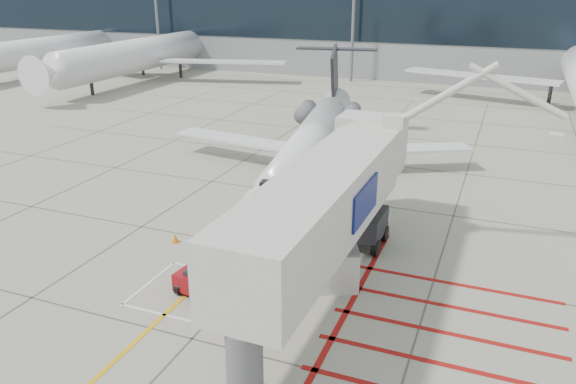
% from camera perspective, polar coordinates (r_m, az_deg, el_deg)
% --- Properties ---
extents(ground_plane, '(260.00, 260.00, 0.00)m').
position_cam_1_polar(ground_plane, '(25.49, -5.07, -9.77)').
color(ground_plane, '#9C9886').
rests_on(ground_plane, ground).
extents(regional_jet, '(27.26, 32.15, 7.54)m').
position_cam_1_polar(regional_jet, '(36.56, 1.76, 6.32)').
color(regional_jet, white).
rests_on(regional_jet, ground_plane).
extents(jet_bridge, '(9.82, 20.13, 7.99)m').
position_cam_1_polar(jet_bridge, '(22.42, 3.33, -2.73)').
color(jet_bridge, silver).
rests_on(jet_bridge, ground_plane).
extents(pushback_tug, '(2.21, 1.52, 1.22)m').
position_cam_1_polar(pushback_tug, '(25.06, -8.91, -8.93)').
color(pushback_tug, maroon).
rests_on(pushback_tug, ground_plane).
extents(baggage_cart, '(1.78, 1.18, 1.09)m').
position_cam_1_polar(baggage_cart, '(28.89, 2.00, -4.57)').
color(baggage_cart, slate).
rests_on(baggage_cart, ground_plane).
extents(ground_power_unit, '(2.87, 2.33, 1.98)m').
position_cam_1_polar(ground_power_unit, '(25.07, 4.20, -7.70)').
color(ground_power_unit, beige).
rests_on(ground_power_unit, ground_plane).
extents(cone_nose, '(0.35, 0.35, 0.49)m').
position_cam_1_polar(cone_nose, '(30.03, -11.39, -4.61)').
color(cone_nose, orange).
rests_on(cone_nose, ground_plane).
extents(cone_side, '(0.34, 0.34, 0.47)m').
position_cam_1_polar(cone_side, '(29.44, -0.87, -4.72)').
color(cone_side, orange).
rests_on(cone_side, ground_plane).
extents(terminal_building, '(180.00, 28.00, 14.00)m').
position_cam_1_polar(terminal_building, '(89.66, 22.43, 15.59)').
color(terminal_building, gray).
rests_on(terminal_building, ground_plane).
extents(terminal_glass_band, '(180.00, 0.10, 6.00)m').
position_cam_1_polar(terminal_glass_band, '(75.58, 22.42, 15.64)').
color(terminal_glass_band, black).
rests_on(terminal_glass_band, ground_plane).
extents(bg_aircraft_a, '(34.45, 38.28, 11.48)m').
position_cam_1_polar(bg_aircraft_a, '(90.87, -22.75, 14.80)').
color(bg_aircraft_a, silver).
rests_on(bg_aircraft_a, ground_plane).
extents(bg_aircraft_b, '(37.42, 41.58, 12.47)m').
position_cam_1_polar(bg_aircraft_b, '(80.31, -13.89, 15.52)').
color(bg_aircraft_b, silver).
rests_on(bg_aircraft_b, ground_plane).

